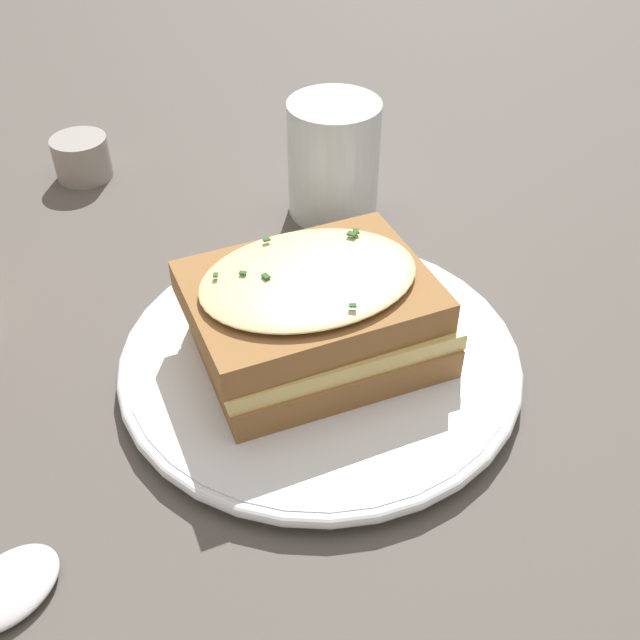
# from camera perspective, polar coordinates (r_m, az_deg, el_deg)

# --- Properties ---
(ground_plane) EXTENTS (2.40, 2.40, 0.00)m
(ground_plane) POSITION_cam_1_polar(r_m,az_deg,el_deg) (0.52, -1.84, -3.45)
(ground_plane) COLOR #514C47
(dinner_plate) EXTENTS (0.27, 0.27, 0.01)m
(dinner_plate) POSITION_cam_1_polar(r_m,az_deg,el_deg) (0.51, 0.00, -2.91)
(dinner_plate) COLOR white
(dinner_plate) RESTS_ON ground_plane
(sandwich) EXTENTS (0.19, 0.17, 0.07)m
(sandwich) POSITION_cam_1_polar(r_m,az_deg,el_deg) (0.48, -0.37, 0.46)
(sandwich) COLOR olive
(sandwich) RESTS_ON dinner_plate
(water_glass) EXTENTS (0.08, 0.08, 0.10)m
(water_glass) POSITION_cam_1_polar(r_m,az_deg,el_deg) (0.65, 1.04, 12.16)
(water_glass) COLOR silver
(water_glass) RESTS_ON ground_plane
(condiment_pot) EXTENTS (0.05, 0.05, 0.04)m
(condiment_pot) POSITION_cam_1_polar(r_m,az_deg,el_deg) (0.75, -17.69, 11.70)
(condiment_pot) COLOR gray
(condiment_pot) RESTS_ON ground_plane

